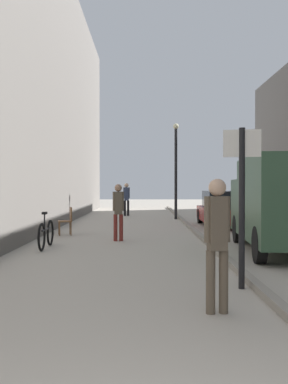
# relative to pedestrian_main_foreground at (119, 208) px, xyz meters

# --- Properties ---
(ground_plane) EXTENTS (80.00, 80.00, 0.00)m
(ground_plane) POSITION_rel_pedestrian_main_foreground_xyz_m (1.00, 0.10, -0.99)
(ground_plane) COLOR #A8A093
(kerb_strip) EXTENTS (0.16, 40.00, 0.12)m
(kerb_strip) POSITION_rel_pedestrian_main_foreground_xyz_m (2.58, 0.10, -0.93)
(kerb_strip) COLOR gray
(kerb_strip) RESTS_ON ground_plane
(pedestrian_main_foreground) EXTENTS (0.34, 0.23, 1.71)m
(pedestrian_main_foreground) POSITION_rel_pedestrian_main_foreground_xyz_m (0.00, 0.00, 0.00)
(pedestrian_main_foreground) COLOR maroon
(pedestrian_main_foreground) RESTS_ON ground_plane
(pedestrian_mid_block) EXTENTS (0.35, 0.23, 1.76)m
(pedestrian_mid_block) POSITION_rel_pedestrian_main_foreground_xyz_m (1.73, -7.48, 0.03)
(pedestrian_mid_block) COLOR brown
(pedestrian_mid_block) RESTS_ON ground_plane
(pedestrian_far_crossing) EXTENTS (0.36, 0.24, 1.81)m
(pedestrian_far_crossing) POSITION_rel_pedestrian_main_foreground_xyz_m (-0.20, 11.05, 0.05)
(pedestrian_far_crossing) COLOR black
(pedestrian_far_crossing) RESTS_ON ground_plane
(delivery_van) EXTENTS (2.38, 5.15, 2.35)m
(delivery_van) POSITION_rel_pedestrian_main_foreground_xyz_m (4.28, -2.22, 0.27)
(delivery_van) COLOR #335138
(delivery_van) RESTS_ON ground_plane
(parked_car) EXTENTS (1.89, 4.23, 1.45)m
(parked_car) POSITION_rel_pedestrian_main_foreground_xyz_m (4.06, 4.77, -0.28)
(parked_car) COLOR maroon
(parked_car) RESTS_ON ground_plane
(street_sign_post) EXTENTS (0.59, 0.15, 2.60)m
(street_sign_post) POSITION_rel_pedestrian_main_foreground_xyz_m (2.35, -6.10, 0.56)
(street_sign_post) COLOR black
(street_sign_post) RESTS_ON ground_plane
(lamp_post) EXTENTS (0.28, 0.28, 4.76)m
(lamp_post) POSITION_rel_pedestrian_main_foreground_xyz_m (2.36, 8.62, 1.73)
(lamp_post) COLOR black
(lamp_post) RESTS_ON ground_plane
(bicycle_leaning) EXTENTS (0.10, 1.77, 0.98)m
(bicycle_leaning) POSITION_rel_pedestrian_main_foreground_xyz_m (-1.83, -1.55, -0.61)
(bicycle_leaning) COLOR black
(bicycle_leaning) RESTS_ON ground_plane
(cafe_chair_near_window) EXTENTS (0.54, 0.54, 0.94)m
(cafe_chair_near_window) POSITION_rel_pedestrian_main_foreground_xyz_m (-1.81, 1.58, -0.44)
(cafe_chair_near_window) COLOR brown
(cafe_chair_near_window) RESTS_ON ground_plane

